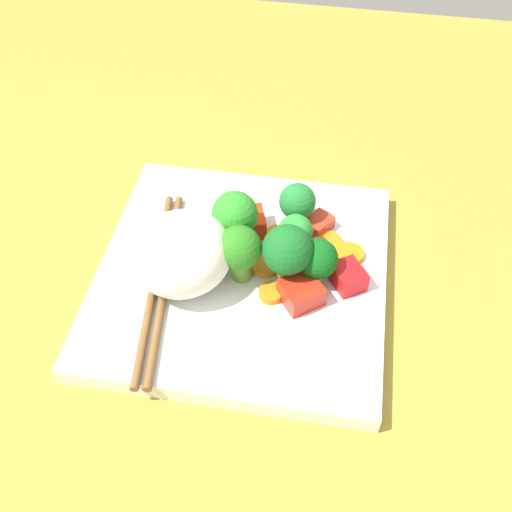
{
  "coord_description": "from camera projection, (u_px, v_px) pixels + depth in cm",
  "views": [
    {
      "loc": [
        7.27,
        -33.93,
        42.77
      ],
      "look_at": [
        1.26,
        0.05,
        3.78
      ],
      "focal_mm": 42.06,
      "sensor_mm": 36.0,
      "label": 1
    }
  ],
  "objects": [
    {
      "name": "carrot_slice_4",
      "position": [
        271.0,
        293.0,
        0.51
      ],
      "size": [
        2.77,
        2.77,
        0.7
      ],
      "primitive_type": "cylinder",
      "rotation": [
        0.0,
        0.0,
        5.12
      ],
      "color": "orange",
      "rests_on": "square_plate"
    },
    {
      "name": "pepper_chunk_4",
      "position": [
        248.0,
        222.0,
        0.56
      ],
      "size": [
        3.16,
        3.55,
        2.09
      ],
      "primitive_type": "cube",
      "rotation": [
        0.0,
        0.0,
        1.91
      ],
      "color": "red",
      "rests_on": "square_plate"
    },
    {
      "name": "carrot_slice_5",
      "position": [
        325.0,
        260.0,
        0.54
      ],
      "size": [
        3.0,
        3.0,
        0.6
      ],
      "primitive_type": "cylinder",
      "rotation": [
        0.0,
        0.0,
        5.62
      ],
      "color": "orange",
      "rests_on": "square_plate"
    },
    {
      "name": "chopstick_pair",
      "position": [
        160.0,
        282.0,
        0.52
      ],
      "size": [
        4.7,
        21.15,
        0.71
      ],
      "rotation": [
        0.0,
        0.0,
        4.86
      ],
      "color": "brown",
      "rests_on": "square_plate"
    },
    {
      "name": "broccoli_floret_0",
      "position": [
        296.0,
        233.0,
        0.53
      ],
      "size": [
        3.11,
        3.11,
        4.34
      ],
      "color": "#7BBF56",
      "rests_on": "square_plate"
    },
    {
      "name": "broccoli_floret_5",
      "position": [
        235.0,
        215.0,
        0.53
      ],
      "size": [
        4.11,
        4.11,
        6.23
      ],
      "color": "#65A250",
      "rests_on": "square_plate"
    },
    {
      "name": "rice_mound",
      "position": [
        182.0,
        254.0,
        0.51
      ],
      "size": [
        12.03,
        12.03,
        6.6
      ],
      "primitive_type": "ellipsoid",
      "rotation": [
        0.0,
        0.0,
        0.79
      ],
      "color": "white",
      "rests_on": "square_plate"
    },
    {
      "name": "carrot_slice_1",
      "position": [
        279.0,
        237.0,
        0.56
      ],
      "size": [
        3.59,
        3.59,
        0.45
      ],
      "primitive_type": "cylinder",
      "rotation": [
        0.0,
        0.0,
        2.77
      ],
      "color": "orange",
      "rests_on": "square_plate"
    },
    {
      "name": "broccoli_floret_4",
      "position": [
        297.0,
        202.0,
        0.55
      ],
      "size": [
        3.43,
        3.43,
        4.72
      ],
      "color": "#6A9E4A",
      "rests_on": "square_plate"
    },
    {
      "name": "square_plate",
      "position": [
        242.0,
        276.0,
        0.54
      ],
      "size": [
        25.73,
        25.73,
        1.78
      ],
      "primitive_type": "cube",
      "rotation": [
        0.0,
        0.0,
        0.01
      ],
      "color": "white",
      "rests_on": "ground_plane"
    },
    {
      "name": "ground_plane",
      "position": [
        243.0,
        289.0,
        0.56
      ],
      "size": [
        110.0,
        110.0,
        2.0
      ],
      "primitive_type": "cube",
      "color": "olive"
    },
    {
      "name": "carrot_slice_0",
      "position": [
        328.0,
        243.0,
        0.55
      ],
      "size": [
        3.55,
        3.55,
        0.56
      ],
      "primitive_type": "cylinder",
      "rotation": [
        0.0,
        0.0,
        2.04
      ],
      "color": "orange",
      "rests_on": "square_plate"
    },
    {
      "name": "pepper_chunk_2",
      "position": [
        301.0,
        293.0,
        0.51
      ],
      "size": [
        4.42,
        4.39,
        1.9
      ],
      "primitive_type": "cube",
      "rotation": [
        0.0,
        0.0,
        2.23
      ],
      "color": "red",
      "rests_on": "square_plate"
    },
    {
      "name": "pepper_chunk_1",
      "position": [
        348.0,
        276.0,
        0.52
      ],
      "size": [
        3.64,
        3.77,
        1.86
      ],
      "primitive_type": "cube",
      "rotation": [
        0.0,
        0.0,
        5.31
      ],
      "color": "red",
      "rests_on": "square_plate"
    },
    {
      "name": "broccoli_floret_2",
      "position": [
        317.0,
        261.0,
        0.51
      ],
      "size": [
        3.55,
        3.55,
        4.6
      ],
      "color": "#7DBC53",
      "rests_on": "square_plate"
    },
    {
      "name": "carrot_slice_2",
      "position": [
        350.0,
        254.0,
        0.55
      ],
      "size": [
        3.64,
        3.64,
        0.55
      ],
      "primitive_type": "cylinder",
      "rotation": [
        0.0,
        0.0,
        3.83
      ],
      "color": "orange",
      "rests_on": "square_plate"
    },
    {
      "name": "carrot_slice_3",
      "position": [
        265.0,
        262.0,
        0.54
      ],
      "size": [
        4.52,
        4.52,
        0.5
      ],
      "primitive_type": "cylinder",
      "rotation": [
        0.0,
        0.0,
        3.93
      ],
      "color": "orange",
      "rests_on": "square_plate"
    },
    {
      "name": "broccoli_floret_3",
      "position": [
        287.0,
        251.0,
        0.5
      ],
      "size": [
        4.32,
        4.32,
        6.29
      ],
      "color": "#6FAF45",
      "rests_on": "square_plate"
    },
    {
      "name": "broccoli_floret_1",
      "position": [
        240.0,
        251.0,
        0.5
      ],
      "size": [
        3.83,
        3.83,
        5.94
      ],
      "color": "#5E913B",
      "rests_on": "square_plate"
    },
    {
      "name": "pepper_chunk_0",
      "position": [
        318.0,
        224.0,
        0.57
      ],
      "size": [
        3.07,
        3.18,
        1.34
      ],
      "primitive_type": "cube",
      "rotation": [
        0.0,
        0.0,
        0.97
      ],
      "color": "red",
      "rests_on": "square_plate"
    }
  ]
}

